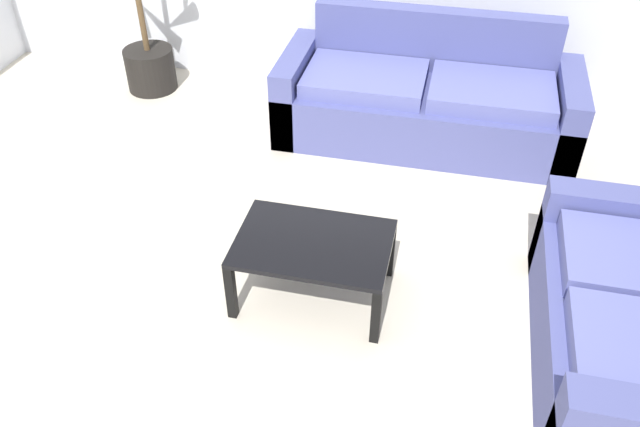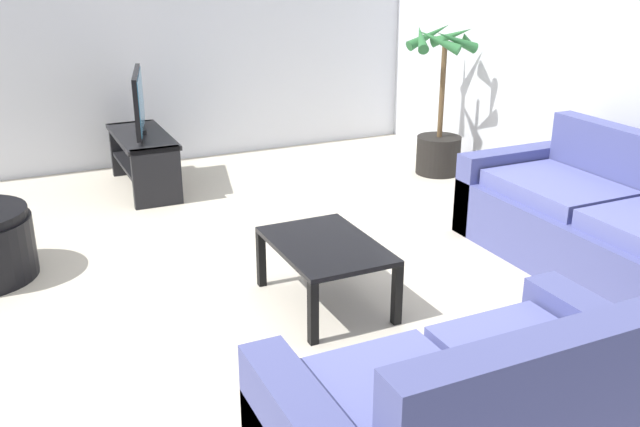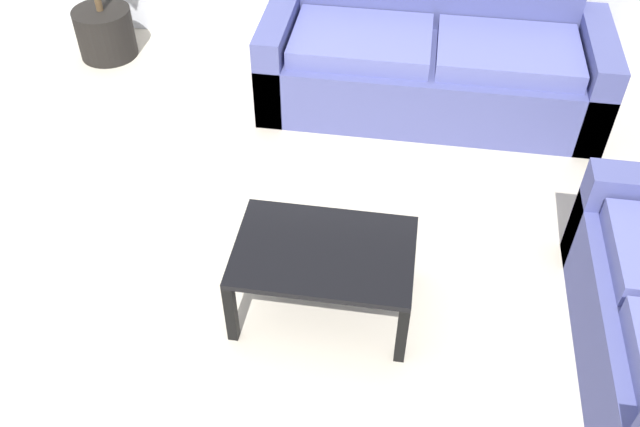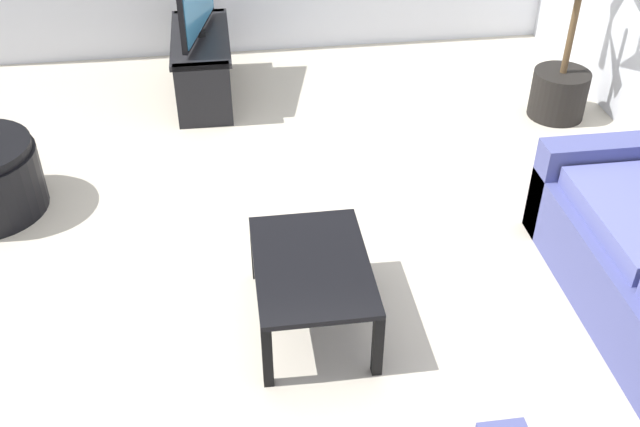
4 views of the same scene
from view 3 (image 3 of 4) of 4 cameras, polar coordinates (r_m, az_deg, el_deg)
ground_plane at (r=3.42m, az=-10.31°, el=-11.09°), size 6.60×6.60×0.00m
couch_main at (r=4.79m, az=9.20°, el=12.13°), size 2.24×0.90×0.90m
coffee_table at (r=3.28m, az=0.33°, el=-3.66°), size 0.85×0.58×0.40m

